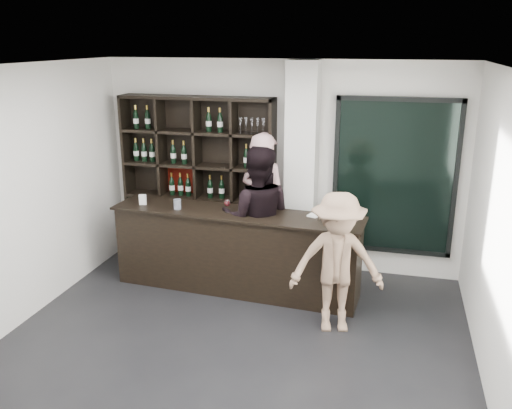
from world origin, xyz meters
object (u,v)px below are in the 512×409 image
(taster_pink, at_px, (264,204))
(taster_black, at_px, (257,220))
(wine_shelf, at_px, (199,181))
(customer, at_px, (337,263))
(tasting_counter, at_px, (236,251))

(taster_pink, relative_size, taster_black, 1.04)
(wine_shelf, height_order, taster_pink, wine_shelf)
(taster_pink, bearing_deg, customer, 152.74)
(taster_black, bearing_deg, tasting_counter, 14.14)
(taster_black, relative_size, customer, 1.18)
(taster_pink, height_order, taster_black, taster_pink)
(wine_shelf, bearing_deg, customer, -35.07)
(taster_black, bearing_deg, wine_shelf, -44.59)
(tasting_counter, bearing_deg, taster_black, 28.21)
(tasting_counter, height_order, customer, customer)
(customer, bearing_deg, tasting_counter, 140.11)
(wine_shelf, xyz_separation_m, customer, (2.16, -1.52, -0.40))
(taster_pink, relative_size, customer, 1.24)
(tasting_counter, xyz_separation_m, taster_pink, (0.20, 0.66, 0.46))
(taster_pink, height_order, customer, taster_pink)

